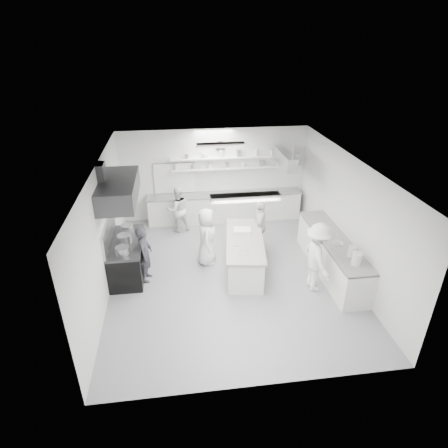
{
  "coord_description": "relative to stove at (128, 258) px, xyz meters",
  "views": [
    {
      "loc": [
        -1.22,
        -7.98,
        5.62
      ],
      "look_at": [
        -0.07,
        0.6,
        1.17
      ],
      "focal_mm": 29.9,
      "sensor_mm": 36.0,
      "label": 1
    }
  ],
  "objects": [
    {
      "name": "wall_clock",
      "position": [
        2.8,
        3.06,
        2.0
      ],
      "size": [
        0.32,
        0.05,
        0.32
      ],
      "primitive_type": "cylinder",
      "rotation": [
        1.57,
        0.0,
        0.0
      ],
      "color": "white",
      "rests_on": "wall_back"
    },
    {
      "name": "bowl_right",
      "position": [
        5.23,
        -0.87,
        0.52
      ],
      "size": [
        0.27,
        0.27,
        0.06
      ],
      "primitive_type": "imported",
      "rotation": [
        0.0,
        0.0,
        -0.15
      ],
      "color": "silver",
      "rests_on": "right_counter"
    },
    {
      "name": "bowl_island_b",
      "position": [
        2.77,
        -0.44,
        0.43
      ],
      "size": [
        0.21,
        0.21,
        0.06
      ],
      "primitive_type": "imported",
      "rotation": [
        0.0,
        0.0,
        -0.05
      ],
      "color": "silver",
      "rests_on": "prep_island"
    },
    {
      "name": "wall_back",
      "position": [
        2.6,
        3.1,
        1.05
      ],
      "size": [
        6.0,
        0.04,
        3.0
      ],
      "primitive_type": "cube",
      "color": "silver",
      "rests_on": "floor"
    },
    {
      "name": "prep_island",
      "position": [
        3.02,
        -0.19,
        -0.03
      ],
      "size": [
        1.18,
        2.4,
        0.85
      ],
      "primitive_type": "cube",
      "rotation": [
        0.0,
        0.0,
        -0.14
      ],
      "color": "silver",
      "rests_on": "floor"
    },
    {
      "name": "wall_right",
      "position": [
        5.6,
        -0.4,
        1.05
      ],
      "size": [
        0.04,
        7.0,
        3.0
      ],
      "primitive_type": "cube",
      "color": "silver",
      "rests_on": "floor"
    },
    {
      "name": "light_fixture_front",
      "position": [
        2.6,
        -2.2,
        2.49
      ],
      "size": [
        1.3,
        0.25,
        0.1
      ],
      "primitive_type": "cube",
      "color": "silver",
      "rests_on": "ceiling"
    },
    {
      "name": "light_fixture_rear",
      "position": [
        2.6,
        1.4,
        2.49
      ],
      "size": [
        1.3,
        0.25,
        0.1
      ],
      "primitive_type": "cube",
      "color": "silver",
      "rests_on": "ceiling"
    },
    {
      "name": "back_counter",
      "position": [
        2.9,
        2.8,
        0.01
      ],
      "size": [
        5.0,
        0.6,
        0.92
      ],
      "primitive_type": "cube",
      "color": "silver",
      "rests_on": "floor"
    },
    {
      "name": "wall_front",
      "position": [
        2.6,
        -3.9,
        1.05
      ],
      "size": [
        6.0,
        0.04,
        3.0
      ],
      "primitive_type": "cube",
      "color": "silver",
      "rests_on": "floor"
    },
    {
      "name": "stove_pot",
      "position": [
        0.0,
        -0.09,
        0.6
      ],
      "size": [
        0.34,
        0.34,
        0.28
      ],
      "primitive_type": "cylinder",
      "color": "#A4A6A9",
      "rests_on": "stove"
    },
    {
      "name": "bowl_island_a",
      "position": [
        2.86,
        -0.87,
        0.43
      ],
      "size": [
        0.3,
        0.3,
        0.06
      ],
      "primitive_type": "imported",
      "rotation": [
        0.0,
        0.0,
        0.35
      ],
      "color": "#A4A6A9",
      "rests_on": "prep_island"
    },
    {
      "name": "cook_island_right",
      "position": [
        3.62,
        0.74,
        0.31
      ],
      "size": [
        0.65,
        0.96,
        1.52
      ],
      "primitive_type": "imported",
      "rotation": [
        0.0,
        0.0,
        -1.92
      ],
      "color": "white",
      "rests_on": "floor"
    },
    {
      "name": "stove",
      "position": [
        0.0,
        0.0,
        0.0
      ],
      "size": [
        0.8,
        1.8,
        0.9
      ],
      "primitive_type": "cube",
      "color": "black",
      "rests_on": "floor"
    },
    {
      "name": "cook_stove",
      "position": [
        0.48,
        -0.34,
        0.3
      ],
      "size": [
        0.42,
        0.59,
        1.5
      ],
      "primitive_type": "imported",
      "rotation": [
        0.0,
        0.0,
        1.45
      ],
      "color": "#2D2C34",
      "rests_on": "floor"
    },
    {
      "name": "right_counter",
      "position": [
        5.25,
        -0.6,
        0.02
      ],
      "size": [
        0.74,
        3.3,
        0.94
      ],
      "primitive_type": "cube",
      "color": "silver",
      "rests_on": "floor"
    },
    {
      "name": "shelf_lower",
      "position": [
        3.3,
        2.97,
        1.3
      ],
      "size": [
        4.2,
        0.26,
        0.04
      ],
      "primitive_type": "cube",
      "color": "silver",
      "rests_on": "wall_back"
    },
    {
      "name": "ceiling",
      "position": [
        2.6,
        -0.4,
        2.56
      ],
      "size": [
        6.0,
        7.0,
        0.02
      ],
      "primitive_type": "cube",
      "color": "white",
      "rests_on": "wall_back"
    },
    {
      "name": "pot_rack",
      "position": [
        4.6,
        2.0,
        1.85
      ],
      "size": [
        0.3,
        1.6,
        0.4
      ],
      "primitive_type": "cube",
      "color": "#A4A6A9",
      "rests_on": "ceiling"
    },
    {
      "name": "floor",
      "position": [
        2.6,
        -0.4,
        -0.46
      ],
      "size": [
        6.0,
        7.0,
        0.02
      ],
      "primitive_type": "cube",
      "color": "#9D9CA2",
      "rests_on": "ground"
    },
    {
      "name": "pass_through_window",
      "position": [
        1.3,
        3.08,
        1.0
      ],
      "size": [
        1.3,
        0.04,
        1.0
      ],
      "primitive_type": "cube",
      "color": "black",
      "rests_on": "wall_back"
    },
    {
      "name": "cook_right",
      "position": [
        4.58,
        -1.25,
        0.43
      ],
      "size": [
        0.72,
        1.17,
        1.76
      ],
      "primitive_type": "imported",
      "rotation": [
        0.0,
        0.0,
        1.63
      ],
      "color": "white",
      "rests_on": "floor"
    },
    {
      "name": "cook_back",
      "position": [
        1.35,
        2.21,
        0.29
      ],
      "size": [
        0.84,
        0.74,
        1.48
      ],
      "primitive_type": "imported",
      "rotation": [
        0.0,
        0.0,
        -2.86
      ],
      "color": "white",
      "rests_on": "floor"
    },
    {
      "name": "cook_island_left",
      "position": [
        2.07,
        0.26,
        0.35
      ],
      "size": [
        0.59,
        0.83,
        1.59
      ],
      "primitive_type": "imported",
      "rotation": [
        0.0,
        0.0,
        1.46
      ],
      "color": "white",
      "rests_on": "floor"
    },
    {
      "name": "wall_left",
      "position": [
        -0.4,
        -0.4,
        1.05
      ],
      "size": [
        0.04,
        7.0,
        3.0
      ],
      "primitive_type": "cube",
      "color": "silver",
      "rests_on": "floor"
    },
    {
      "name": "exhaust_hood",
      "position": [
        0.0,
        -0.0,
        1.9
      ],
      "size": [
        0.85,
        2.0,
        0.5
      ],
      "primitive_type": "cube",
      "color": "#37383A",
      "rests_on": "wall_left"
    },
    {
      "name": "shelf_upper",
      "position": [
        3.3,
        2.97,
        1.65
      ],
      "size": [
        4.2,
        0.26,
        0.04
      ],
      "primitive_type": "cube",
      "color": "silver",
      "rests_on": "wall_back"
    }
  ]
}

